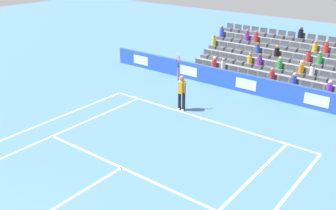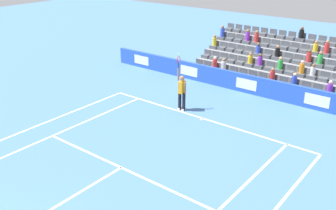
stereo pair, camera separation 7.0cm
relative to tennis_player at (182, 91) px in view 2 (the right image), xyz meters
The scene contains 8 objects.
line_baseline 1.74m from the tennis_player, behind, with size 10.97×0.10×0.01m, color white.
line_service 5.96m from the tennis_player, 103.96° to the left, with size 8.23×0.10×0.01m, color white.
line_singles_sideline_left 6.79m from the tennis_player, 66.34° to the left, with size 0.10×11.89×0.01m, color white.
line_doubles_sideline_left 7.44m from the tennis_player, 56.55° to the left, with size 0.10×11.89×0.01m, color white.
line_centre_mark 1.76m from the tennis_player, 167.60° to the left, with size 0.10×0.20×0.01m, color white.
sponsor_barrier 4.42m from the tennis_player, 108.80° to the right, with size 19.21×0.22×1.03m.
tennis_player is the anchor object (origin of this frame).
stadium_stand 7.85m from the tennis_player, 100.43° to the right, with size 8.68×4.75×3.00m.
Camera 2 is at (-8.88, 2.13, 7.62)m, focal length 41.19 mm.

